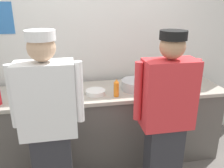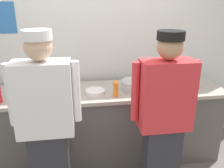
% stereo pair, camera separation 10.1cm
% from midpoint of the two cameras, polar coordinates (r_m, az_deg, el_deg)
% --- Properties ---
extents(wall_back, '(4.60, 0.11, 2.89)m').
position_cam_midpoint_polar(wall_back, '(3.08, -3.12, 11.04)').
color(wall_back, silver).
rests_on(wall_back, ground).
extents(prep_counter, '(2.93, 0.70, 0.91)m').
position_cam_midpoint_polar(prep_counter, '(2.95, -1.87, -9.74)').
color(prep_counter, '#56514C').
rests_on(prep_counter, ground).
extents(chef_near_left, '(0.61, 0.24, 1.70)m').
position_cam_midpoint_polar(chef_near_left, '(2.13, -14.30, -8.99)').
color(chef_near_left, '#2D2D33').
rests_on(chef_near_left, ground).
extents(chef_center, '(0.61, 0.24, 1.68)m').
position_cam_midpoint_polar(chef_center, '(2.23, 13.73, -7.89)').
color(chef_center, '#2D2D33').
rests_on(chef_center, ground).
extents(plate_stack_front, '(0.22, 0.22, 0.07)m').
position_cam_midpoint_polar(plate_stack_front, '(3.03, 19.20, 0.06)').
color(plate_stack_front, white).
rests_on(plate_stack_front, prep_counter).
extents(plate_stack_rear, '(0.22, 0.22, 0.05)m').
position_cam_midpoint_polar(plate_stack_rear, '(2.65, -3.01, -1.92)').
color(plate_stack_rear, white).
rests_on(plate_stack_rear, prep_counter).
extents(mixing_bowl_steel, '(0.35, 0.35, 0.11)m').
position_cam_midpoint_polar(mixing_bowl_steel, '(2.78, 6.98, -0.26)').
color(mixing_bowl_steel, '#B7BABF').
rests_on(mixing_bowl_steel, prep_counter).
extents(sheet_tray, '(0.52, 0.40, 0.02)m').
position_cam_midpoint_polar(sheet_tray, '(2.74, -15.46, -2.14)').
color(sheet_tray, '#B7BABF').
rests_on(sheet_tray, prep_counter).
extents(squeeze_bottle_primary, '(0.06, 0.06, 0.20)m').
position_cam_midpoint_polar(squeeze_bottle_primary, '(2.55, 2.01, -1.06)').
color(squeeze_bottle_primary, orange).
rests_on(squeeze_bottle_primary, prep_counter).
extents(squeeze_bottle_secondary, '(0.06, 0.06, 0.20)m').
position_cam_midpoint_polar(squeeze_bottle_secondary, '(2.80, 15.85, 0.09)').
color(squeeze_bottle_secondary, '#E5E066').
rests_on(squeeze_bottle_secondary, prep_counter).
extents(ramekin_orange_sauce, '(0.10, 0.10, 0.04)m').
position_cam_midpoint_polar(ramekin_orange_sauce, '(3.25, 19.27, 1.15)').
color(ramekin_orange_sauce, white).
rests_on(ramekin_orange_sauce, prep_counter).
extents(ramekin_yellow_sauce, '(0.08, 0.08, 0.04)m').
position_cam_midpoint_polar(ramekin_yellow_sauce, '(2.68, -8.44, -1.92)').
color(ramekin_yellow_sauce, white).
rests_on(ramekin_yellow_sauce, prep_counter).
extents(ramekin_red_sauce, '(0.09, 0.09, 0.04)m').
position_cam_midpoint_polar(ramekin_red_sauce, '(2.97, -21.64, -0.94)').
color(ramekin_red_sauce, white).
rests_on(ramekin_red_sauce, prep_counter).
extents(ramekin_green_sauce, '(0.11, 0.11, 0.05)m').
position_cam_midpoint_polar(ramekin_green_sauce, '(2.78, 12.48, -1.26)').
color(ramekin_green_sauce, white).
rests_on(ramekin_green_sauce, prep_counter).
extents(chefs_knife, '(0.28, 0.03, 0.02)m').
position_cam_midpoint_polar(chefs_knife, '(3.07, 13.76, 0.27)').
color(chefs_knife, '#B7BABF').
rests_on(chefs_knife, prep_counter).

